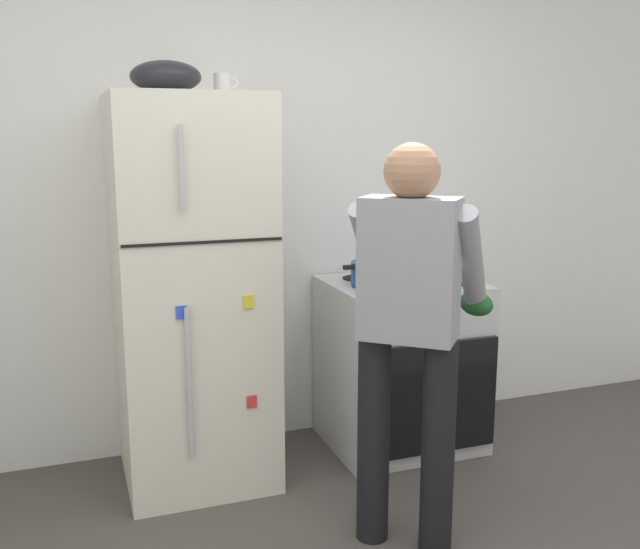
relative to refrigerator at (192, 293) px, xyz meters
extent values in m
cube|color=white|center=(0.52, 0.38, 0.45)|extent=(6.00, 0.10, 2.70)
cube|color=silver|center=(0.00, 0.00, 0.00)|extent=(0.68, 0.68, 1.80)
cube|color=black|center=(0.00, -0.34, 0.29)|extent=(0.67, 0.01, 0.01)
cylinder|color=#B7B7BC|center=(-0.08, -0.36, -0.31)|extent=(0.02, 0.02, 0.65)
cylinder|color=#B7B7BC|center=(-0.08, -0.36, 0.59)|extent=(0.02, 0.02, 0.34)
cube|color=yellow|center=(0.18, -0.35, 0.02)|extent=(0.04, 0.01, 0.06)
cube|color=red|center=(0.19, -0.35, -0.43)|extent=(0.04, 0.01, 0.06)
cube|color=blue|center=(-0.10, -0.35, 0.00)|extent=(0.04, 0.01, 0.06)
cube|color=silver|center=(1.08, 0.00, -0.46)|extent=(0.76, 0.64, 0.88)
cube|color=black|center=(1.08, -0.32, -0.53)|extent=(0.53, 0.01, 0.32)
cylinder|color=black|center=(0.90, -0.14, -0.02)|extent=(0.17, 0.17, 0.01)
cylinder|color=black|center=(1.27, -0.14, -0.02)|extent=(0.17, 0.17, 0.01)
cylinder|color=black|center=(0.90, 0.14, -0.02)|extent=(0.17, 0.17, 0.01)
cylinder|color=black|center=(1.27, 0.14, -0.02)|extent=(0.17, 0.17, 0.01)
cylinder|color=silver|center=(0.82, -0.33, -0.08)|extent=(0.04, 0.03, 0.04)
cylinder|color=silver|center=(0.99, -0.33, -0.08)|extent=(0.04, 0.03, 0.04)
cylinder|color=silver|center=(1.17, -0.33, -0.08)|extent=(0.04, 0.03, 0.04)
cylinder|color=silver|center=(1.34, -0.33, -0.08)|extent=(0.04, 0.03, 0.04)
cube|color=black|center=(1.08, -0.33, -0.54)|extent=(0.72, 0.03, 0.56)
cylinder|color=black|center=(0.57, -0.80, -0.47)|extent=(0.13, 0.13, 0.86)
cylinder|color=black|center=(0.77, -0.97, -0.47)|extent=(0.13, 0.13, 0.86)
cube|color=gray|center=(0.67, -0.88, 0.23)|extent=(0.40, 0.39, 0.54)
sphere|color=#A37556|center=(0.67, -0.88, 0.59)|extent=(0.21, 0.21, 0.21)
sphere|color=#343434|center=(0.67, -0.88, 0.56)|extent=(0.15, 0.15, 0.15)
cylinder|color=gray|center=(0.64, -0.61, 0.24)|extent=(0.35, 0.39, 0.48)
cylinder|color=gray|center=(0.94, -0.87, 0.24)|extent=(0.35, 0.39, 0.48)
ellipsoid|color=#1E5123|center=(0.76, -0.47, 0.03)|extent=(0.12, 0.18, 0.10)
ellipsoid|color=#1E5123|center=(1.06, -0.73, 0.03)|extent=(0.12, 0.18, 0.10)
cylinder|color=#19479E|center=(0.92, -0.05, 0.04)|extent=(0.27, 0.27, 0.11)
cube|color=black|center=(0.76, -0.05, 0.08)|extent=(0.05, 0.03, 0.02)
cube|color=black|center=(1.08, -0.05, 0.08)|extent=(0.05, 0.03, 0.02)
cylinder|color=silver|center=(0.18, 0.05, 0.95)|extent=(0.08, 0.08, 0.10)
torus|color=silver|center=(0.22, 0.05, 0.95)|extent=(0.06, 0.01, 0.06)
cylinder|color=brown|center=(1.38, 0.20, 0.08)|extent=(0.05, 0.05, 0.19)
ellipsoid|color=black|center=(-0.08, 0.00, 0.97)|extent=(0.31, 0.31, 0.14)
camera|label=1|loc=(-0.54, -3.24, 0.73)|focal=40.06mm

